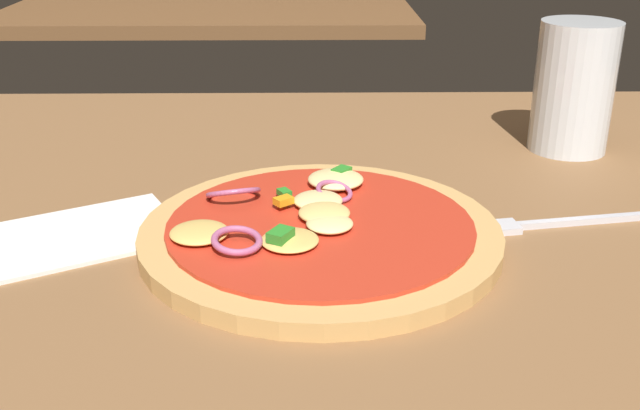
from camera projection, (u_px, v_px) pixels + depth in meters
dining_table at (283, 259)px, 0.53m from camera, size 1.27×0.82×0.03m
pizza at (318, 231)px, 0.52m from camera, size 0.25×0.25×0.03m
fork at (558, 223)px, 0.55m from camera, size 0.18×0.04×0.00m
beer_glass at (573, 92)px, 0.69m from camera, size 0.07×0.07×0.12m
napkin at (71, 237)px, 0.53m from camera, size 0.17×0.15×0.00m
background_table at (211, 10)px, 1.57m from camera, size 0.83×0.52×0.03m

